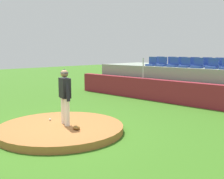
{
  "coord_description": "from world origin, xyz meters",
  "views": [
    {
      "loc": [
        6.96,
        -4.94,
        2.53
      ],
      "look_at": [
        0.0,
        2.33,
        1.11
      ],
      "focal_mm": 44.2,
      "sensor_mm": 36.0,
      "label": 1
    }
  ],
  "objects_px": {
    "fielding_glove": "(76,128)",
    "stadium_chair_5": "(213,65)",
    "baseball": "(50,120)",
    "stadium_chair_2": "(174,64)",
    "stadium_chair_3": "(185,64)",
    "stadium_chair_7": "(160,63)",
    "stadium_chair_11": "(206,64)",
    "stadium_chair_12": "(219,65)",
    "stadium_chair_1": "(162,63)",
    "stadium_chair_10": "(194,64)",
    "stadium_chair_4": "(198,65)",
    "pitcher": "(65,93)",
    "stadium_chair_9": "(182,63)",
    "stadium_chair_0": "(152,63)",
    "stadium_chair_8": "(171,63)"
  },
  "relations": [
    {
      "from": "fielding_glove",
      "to": "stadium_chair_5",
      "type": "distance_m",
      "value": 7.8
    },
    {
      "from": "baseball",
      "to": "stadium_chair_2",
      "type": "height_order",
      "value": "stadium_chair_2"
    },
    {
      "from": "stadium_chair_3",
      "to": "stadium_chair_7",
      "type": "height_order",
      "value": "same"
    },
    {
      "from": "stadium_chair_2",
      "to": "stadium_chair_11",
      "type": "xyz_separation_m",
      "value": [
        1.38,
        0.87,
        0.0
      ]
    },
    {
      "from": "stadium_chair_2",
      "to": "stadium_chair_12",
      "type": "relative_size",
      "value": 1.0
    },
    {
      "from": "stadium_chair_1",
      "to": "stadium_chair_10",
      "type": "relative_size",
      "value": 1.0
    },
    {
      "from": "fielding_glove",
      "to": "stadium_chair_2",
      "type": "height_order",
      "value": "stadium_chair_2"
    },
    {
      "from": "stadium_chair_4",
      "to": "stadium_chair_7",
      "type": "xyz_separation_m",
      "value": [
        -2.81,
        0.89,
        0.0
      ]
    },
    {
      "from": "stadium_chair_1",
      "to": "stadium_chair_10",
      "type": "height_order",
      "value": "same"
    },
    {
      "from": "pitcher",
      "to": "stadium_chair_9",
      "type": "height_order",
      "value": "stadium_chair_9"
    },
    {
      "from": "fielding_glove",
      "to": "stadium_chair_0",
      "type": "relative_size",
      "value": 0.6
    },
    {
      "from": "stadium_chair_4",
      "to": "stadium_chair_8",
      "type": "xyz_separation_m",
      "value": [
        -2.06,
        0.91,
        0.0
      ]
    },
    {
      "from": "stadium_chair_0",
      "to": "stadium_chair_12",
      "type": "bearing_deg",
      "value": -166.08
    },
    {
      "from": "stadium_chair_10",
      "to": "stadium_chair_9",
      "type": "bearing_deg",
      "value": -1.94
    },
    {
      "from": "stadium_chair_0",
      "to": "stadium_chair_11",
      "type": "height_order",
      "value": "same"
    },
    {
      "from": "stadium_chair_1",
      "to": "stadium_chair_12",
      "type": "distance_m",
      "value": 2.91
    },
    {
      "from": "stadium_chair_2",
      "to": "stadium_chair_4",
      "type": "bearing_deg",
      "value": 179.02
    },
    {
      "from": "stadium_chair_2",
      "to": "stadium_chair_10",
      "type": "bearing_deg",
      "value": -129.2
    },
    {
      "from": "stadium_chair_3",
      "to": "stadium_chair_4",
      "type": "relative_size",
      "value": 1.0
    },
    {
      "from": "fielding_glove",
      "to": "stadium_chair_7",
      "type": "distance_m",
      "value": 9.08
    },
    {
      "from": "baseball",
      "to": "stadium_chair_4",
      "type": "height_order",
      "value": "stadium_chair_4"
    },
    {
      "from": "stadium_chair_7",
      "to": "fielding_glove",
      "type": "bearing_deg",
      "value": 108.51
    },
    {
      "from": "pitcher",
      "to": "stadium_chair_10",
      "type": "bearing_deg",
      "value": 108.87
    },
    {
      "from": "pitcher",
      "to": "stadium_chair_7",
      "type": "xyz_separation_m",
      "value": [
        -2.14,
        8.36,
        0.62
      ]
    },
    {
      "from": "pitcher",
      "to": "stadium_chair_8",
      "type": "relative_size",
      "value": 3.53
    },
    {
      "from": "stadium_chair_1",
      "to": "stadium_chair_4",
      "type": "distance_m",
      "value": 2.08
    },
    {
      "from": "stadium_chair_9",
      "to": "stadium_chair_12",
      "type": "distance_m",
      "value": 2.07
    },
    {
      "from": "stadium_chair_5",
      "to": "stadium_chair_9",
      "type": "relative_size",
      "value": 1.0
    },
    {
      "from": "stadium_chair_8",
      "to": "stadium_chair_12",
      "type": "xyz_separation_m",
      "value": [
        2.76,
        -0.02,
        0.0
      ]
    },
    {
      "from": "stadium_chair_4",
      "to": "stadium_chair_10",
      "type": "height_order",
      "value": "same"
    },
    {
      "from": "pitcher",
      "to": "stadium_chair_8",
      "type": "height_order",
      "value": "stadium_chair_8"
    },
    {
      "from": "stadium_chair_9",
      "to": "stadium_chair_0",
      "type": "bearing_deg",
      "value": 31.97
    },
    {
      "from": "stadium_chair_3",
      "to": "stadium_chair_7",
      "type": "bearing_deg",
      "value": -22.84
    },
    {
      "from": "stadium_chair_2",
      "to": "stadium_chair_5",
      "type": "height_order",
      "value": "same"
    },
    {
      "from": "pitcher",
      "to": "fielding_glove",
      "type": "xyz_separation_m",
      "value": [
        0.69,
        -0.12,
        -0.97
      ]
    },
    {
      "from": "pitcher",
      "to": "stadium_chair_1",
      "type": "distance_m",
      "value": 7.66
    },
    {
      "from": "stadium_chair_2",
      "to": "stadium_chair_4",
      "type": "relative_size",
      "value": 1.0
    },
    {
      "from": "baseball",
      "to": "stadium_chair_9",
      "type": "bearing_deg",
      "value": 89.61
    },
    {
      "from": "pitcher",
      "to": "stadium_chair_3",
      "type": "distance_m",
      "value": 7.49
    },
    {
      "from": "stadium_chair_5",
      "to": "stadium_chair_11",
      "type": "height_order",
      "value": "same"
    },
    {
      "from": "stadium_chair_4",
      "to": "stadium_chair_12",
      "type": "relative_size",
      "value": 1.0
    },
    {
      "from": "stadium_chair_12",
      "to": "stadium_chair_4",
      "type": "bearing_deg",
      "value": 52.2
    },
    {
      "from": "stadium_chair_2",
      "to": "stadium_chair_5",
      "type": "relative_size",
      "value": 1.0
    },
    {
      "from": "stadium_chair_3",
      "to": "stadium_chair_12",
      "type": "bearing_deg",
      "value": -147.33
    },
    {
      "from": "stadium_chair_2",
      "to": "stadium_chair_7",
      "type": "height_order",
      "value": "same"
    },
    {
      "from": "baseball",
      "to": "fielding_glove",
      "type": "distance_m",
      "value": 1.46
    },
    {
      "from": "stadium_chair_3",
      "to": "pitcher",
      "type": "bearing_deg",
      "value": 90.31
    },
    {
      "from": "stadium_chair_4",
      "to": "stadium_chair_9",
      "type": "xyz_separation_m",
      "value": [
        -1.37,
        0.91,
        0.0
      ]
    },
    {
      "from": "stadium_chair_2",
      "to": "stadium_chair_12",
      "type": "distance_m",
      "value": 2.23
    },
    {
      "from": "stadium_chair_2",
      "to": "stadium_chair_12",
      "type": "xyz_separation_m",
      "value": [
        2.05,
        0.87,
        0.0
      ]
    }
  ]
}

